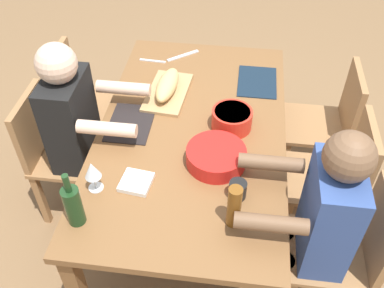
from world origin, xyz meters
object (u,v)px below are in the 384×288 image
Objects in this scene: chair_near_center at (337,176)px; chair_near_left at (348,249)px; diner_near_left at (318,218)px; chair_near_right at (329,121)px; napkin_stack at (136,182)px; dining_table at (192,140)px; chair_far_center at (55,149)px; chair_far_right at (80,100)px; bread_loaf at (167,85)px; wine_bottle at (73,205)px; cutting_board at (168,93)px; wine_glass at (92,171)px; diner_far_center at (79,125)px; cup_near_left at (238,190)px; serving_bowl_fruit at (232,118)px; serving_bowl_salad at (216,156)px; beer_bottle at (234,207)px.

chair_near_left is at bearing 180.00° from chair_near_center.
diner_near_left is 0.99m from chair_near_right.
dining_table is at bearing -26.58° from napkin_stack.
chair_far_center is 0.47m from chair_far_right.
chair_far_right and bread_loaf have the same top height.
chair_near_center is at bearing -90.00° from chair_far_center.
chair_near_right is at bearing -47.48° from wine_bottle.
chair_far_center is 2.93× the size of wine_bottle.
cutting_board is (0.76, 0.81, 0.05)m from diner_near_left.
wine_glass reaches higher than chair_far_center.
dining_table is 0.48m from napkin_stack.
cup_near_left is (-0.43, -0.90, 0.09)m from diner_far_center.
wine_bottle is (-0.18, 1.23, 0.37)m from chair_near_left.
wine_bottle reaches higher than napkin_stack.
cup_near_left is at bearing 83.34° from diner_near_left.
cutting_board is 2.41× the size of wine_glass.
napkin_stack is (0.06, 1.03, 0.27)m from chair_near_left.
cup_near_left is at bearing -129.84° from chair_far_right.
chair_near_right is 1.63m from chair_far_right.
serving_bowl_fruit is at bearing -121.79° from cutting_board.
diner_far_center is at bearing 73.52° from serving_bowl_salad.
diner_far_center is 1.00× the size of diner_near_left.
chair_near_center is 1.14m from napkin_stack.
chair_far_right reaches higher than cup_near_left.
wine_glass is (-0.94, -0.43, 0.37)m from chair_far_right.
diner_far_center is 1.35m from diner_near_left.
serving_bowl_fruit reaches higher than cutting_board.
serving_bowl_fruit is (0.52, 0.61, 0.32)m from chair_near_left.
chair_far_right is 0.74m from bread_loaf.
cup_near_left is at bearing -111.67° from chair_far_center.
beer_bottle is (-0.11, 0.56, 0.37)m from chair_near_left.
chair_near_center reaches higher than dining_table.
chair_far_right is at bearing 73.74° from bread_loaf.
cup_near_left reaches higher than napkin_stack.
serving_bowl_fruit is at bearing -77.25° from dining_table.
serving_bowl_fruit is (0.05, -1.02, 0.32)m from chair_far_center.
chair_near_left is 0.77m from serving_bowl_salad.
bread_loaf is at bearing -15.43° from wine_glass.
chair_far_center is at bearing 90.00° from dining_table.
chair_far_right is 3.86× the size of beer_bottle.
wine_bottle is at bearing 96.59° from beer_bottle.
bread_loaf is at bearing 58.21° from serving_bowl_fruit.
cup_near_left is at bearing -4.16° from beer_bottle.
dining_table is at bearing -120.05° from chair_far_right.
chair_near_left is at bearing -127.28° from bread_loaf.
wine_bottle is (-0.18, 1.05, 0.15)m from diner_near_left.
chair_far_right is 1.10m from wine_glass.
cutting_board is 0.79m from wine_glass.
chair_near_left is 6.07× the size of napkin_stack.
chair_far_right is at bearing 53.90° from serving_bowl_salad.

